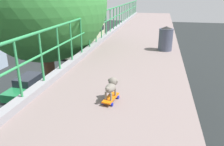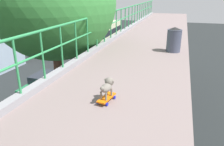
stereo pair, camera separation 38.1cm
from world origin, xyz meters
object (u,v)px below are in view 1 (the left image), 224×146
car_white_fifth (45,114)px  city_bus (86,36)px  litter_bin (166,38)px  car_grey_seventh (78,77)px  toy_skateboard (111,98)px  small_dog (111,86)px  car_green_sixth (27,86)px

car_white_fifth → city_bus: 18.27m
litter_bin → city_bus: bearing=115.9°
car_grey_seventh → toy_skateboard: (5.81, -12.92, 5.00)m
car_grey_seventh → city_bus: city_bus is taller
small_dog → litter_bin: litter_bin is taller
car_green_sixth → small_dog: small_dog is taller
car_white_fifth → small_dog: bearing=-50.6°
car_white_fifth → toy_skateboard: size_ratio=9.19×
toy_skateboard → car_white_fifth: bearing=129.2°
toy_skateboard → city_bus: bearing=110.2°
car_green_sixth → toy_skateboard: toy_skateboard is taller
car_grey_seventh → car_white_fifth: bearing=-88.0°
toy_skateboard → litter_bin: (0.97, 4.02, 0.35)m
car_grey_seventh → litter_bin: 12.40m
car_green_sixth → litter_bin: size_ratio=5.07×
car_green_sixth → litter_bin: bearing=-32.8°
car_green_sixth → car_grey_seventh: 4.05m
car_grey_seventh → litter_bin: size_ratio=5.42×
car_white_fifth → car_grey_seventh: 6.06m
toy_skateboard → litter_bin: litter_bin is taller
car_grey_seventh → city_bus: bearing=105.5°
car_grey_seventh → city_bus: (-3.29, 11.83, 1.18)m
city_bus → toy_skateboard: size_ratio=23.65×
car_green_sixth → toy_skateboard: 14.77m
car_grey_seventh → litter_bin: (6.78, -8.90, 5.35)m
litter_bin → car_grey_seventh: bearing=127.3°
toy_skateboard → small_dog: 0.23m
city_bus → toy_skateboard: 26.65m
toy_skateboard → small_dog: size_ratio=1.17×
toy_skateboard → litter_bin: size_ratio=0.60×
car_white_fifth → car_grey_seventh: size_ratio=1.02×
small_dog → city_bus: bearing=110.2°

